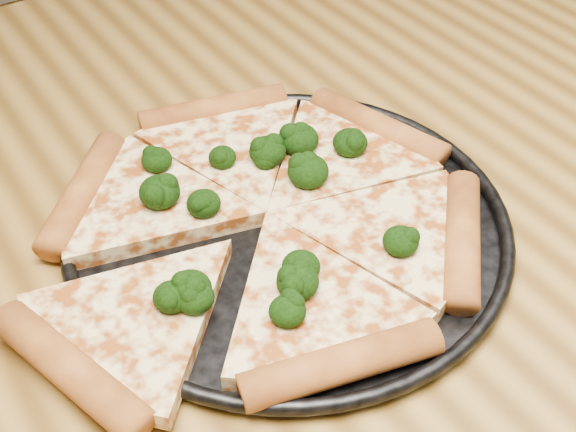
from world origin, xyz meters
TOP-DOWN VIEW (x-y plane):
  - dining_table at (0.00, 0.00)m, footprint 1.20×0.90m
  - pizza_pan at (0.02, -0.03)m, footprint 0.34×0.34m
  - pizza at (-0.00, -0.03)m, footprint 0.38×0.34m
  - broccoli_florets at (0.00, -0.02)m, footprint 0.23×0.21m

SIDE VIEW (x-z plane):
  - dining_table at x=0.00m, z-range 0.28..1.03m
  - pizza_pan at x=0.02m, z-range 0.75..0.77m
  - pizza at x=0.00m, z-range 0.75..0.78m
  - broccoli_florets at x=0.00m, z-range 0.77..0.79m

